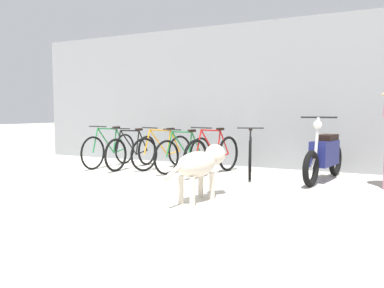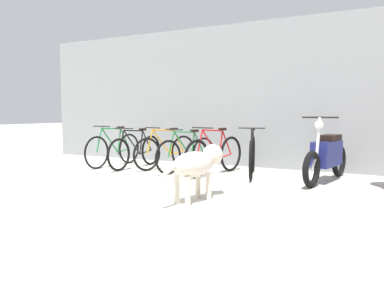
# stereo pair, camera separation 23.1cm
# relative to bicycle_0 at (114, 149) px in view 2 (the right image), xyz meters

# --- Properties ---
(ground_plane) EXTENTS (60.00, 60.00, 0.00)m
(ground_plane) POSITION_rel_bicycle_0_xyz_m (1.53, -2.35, -0.37)
(ground_plane) COLOR #B7B2A5
(shop_wall_back) EXTENTS (8.68, 0.20, 3.06)m
(shop_wall_back) POSITION_rel_bicycle_0_xyz_m (1.53, 1.32, 1.16)
(shop_wall_back) COLOR gray
(shop_wall_back) RESTS_ON ground
(bicycle_0) EXTENTS (0.46, 1.71, 0.89)m
(bicycle_0) POSITION_rel_bicycle_0_xyz_m (0.00, 0.00, 0.00)
(bicycle_0) COLOR black
(bicycle_0) RESTS_ON ground
(bicycle_1) EXTENTS (0.46, 1.72, 0.86)m
(bicycle_1) POSITION_rel_bicycle_0_xyz_m (0.58, 0.01, -0.02)
(bicycle_1) COLOR black
(bicycle_1) RESTS_ON ground
(bicycle_2) EXTENTS (0.62, 1.57, 0.87)m
(bicycle_2) POSITION_rel_bicycle_0_xyz_m (1.20, 0.21, -0.01)
(bicycle_2) COLOR black
(bicycle_2) RESTS_ON ground
(bicycle_3) EXTENTS (0.57, 1.59, 0.86)m
(bicycle_3) POSITION_rel_bicycle_0_xyz_m (1.78, 0.03, -0.02)
(bicycle_3) COLOR black
(bicycle_3) RESTS_ON ground
(bicycle_4) EXTENTS (0.53, 1.73, 0.90)m
(bicycle_4) POSITION_rel_bicycle_0_xyz_m (2.42, -0.04, 0.00)
(bicycle_4) COLOR black
(bicycle_4) RESTS_ON ground
(bicycle_5) EXTENTS (0.59, 1.71, 0.91)m
(bicycle_5) POSITION_rel_bicycle_0_xyz_m (3.06, 0.20, 0.00)
(bicycle_5) COLOR black
(bicycle_5) RESTS_ON ground
(motorcycle) EXTENTS (0.60, 1.88, 1.10)m
(motorcycle) POSITION_rel_bicycle_0_xyz_m (4.38, 0.15, 0.07)
(motorcycle) COLOR black
(motorcycle) RESTS_ON ground
(stray_dog) EXTENTS (0.49, 1.26, 0.72)m
(stray_dog) POSITION_rel_bicycle_0_xyz_m (3.05, -2.04, 0.12)
(stray_dog) COLOR beige
(stray_dog) RESTS_ON ground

